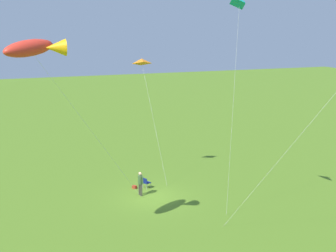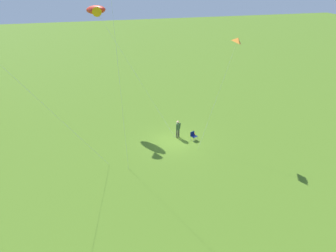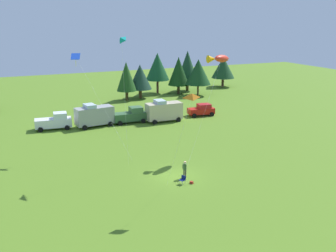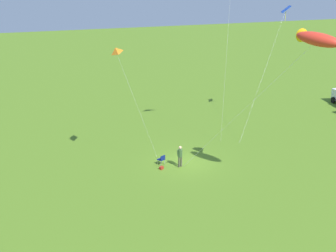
# 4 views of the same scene
# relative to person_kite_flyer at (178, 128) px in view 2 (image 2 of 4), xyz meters

# --- Properties ---
(ground_plane) EXTENTS (160.00, 160.00, 0.00)m
(ground_plane) POSITION_rel_person_kite_flyer_xyz_m (-0.61, 0.61, -1.02)
(ground_plane) COLOR #50771F
(person_kite_flyer) EXTENTS (0.44, 0.53, 1.74)m
(person_kite_flyer) POSITION_rel_person_kite_flyer_xyz_m (0.00, 0.00, 0.00)
(person_kite_flyer) COLOR #464336
(person_kite_flyer) RESTS_ON ground
(folding_chair) EXTENTS (0.64, 0.64, 0.82)m
(folding_chair) POSITION_rel_person_kite_flyer_xyz_m (-0.82, -1.25, -0.53)
(folding_chair) COLOR navy
(folding_chair) RESTS_ON ground
(backpack_on_grass) EXTENTS (0.36, 0.39, 0.22)m
(backpack_on_grass) POSITION_rel_person_kite_flyer_xyz_m (-0.02, -1.53, -0.91)
(backpack_on_grass) COLOR #A0281A
(backpack_on_grass) RESTS_ON ground
(kite_large_fish) EXTENTS (8.99, 7.10, 11.38)m
(kite_large_fish) POSITION_rel_person_kite_flyer_xyz_m (7.21, 6.14, 9.81)
(kite_large_fish) COLOR red
(kite_large_fish) RESTS_ON ground
(kite_delta_orange) EXTENTS (1.45, 3.80, 9.48)m
(kite_delta_orange) POSITION_rel_person_kite_flyer_xyz_m (-1.64, -4.48, 8.12)
(kite_delta_orange) COLOR orange
(kite_delta_orange) RESTS_ON ground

